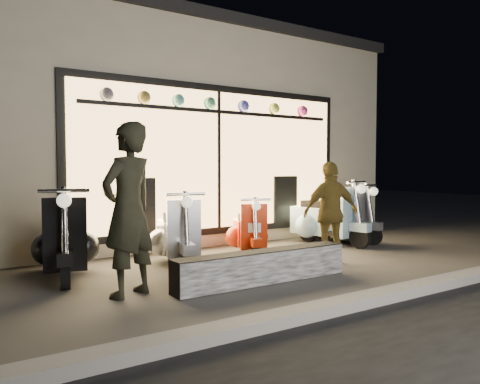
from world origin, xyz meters
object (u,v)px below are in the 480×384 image
object	(u,v)px
graffiti_barrier	(263,267)
man	(128,210)
scooter_red	(248,232)
scooter_silver	(177,235)
woman	(331,213)

from	to	relation	value
graffiti_barrier	man	xyz separation A→B (m)	(-1.58, 0.33, 0.76)
man	scooter_red	bearing A→B (deg)	-176.89
scooter_silver	scooter_red	bearing A→B (deg)	16.99
graffiti_barrier	woman	xyz separation A→B (m)	(1.53, 0.41, 0.55)
scooter_silver	scooter_red	xyz separation A→B (m)	(1.31, 0.05, -0.05)
scooter_silver	man	world-z (taller)	man
scooter_red	woman	bearing A→B (deg)	-40.61
graffiti_barrier	scooter_silver	xyz separation A→B (m)	(-0.39, 1.63, 0.22)
scooter_silver	woman	distance (m)	2.30
graffiti_barrier	scooter_red	bearing A→B (deg)	61.18
graffiti_barrier	woman	distance (m)	1.68
scooter_silver	woman	size ratio (longest dim) A/B	0.97
woman	scooter_silver	bearing A→B (deg)	-19.44
woman	man	bearing A→B (deg)	14.54
scooter_red	woman	size ratio (longest dim) A/B	0.83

